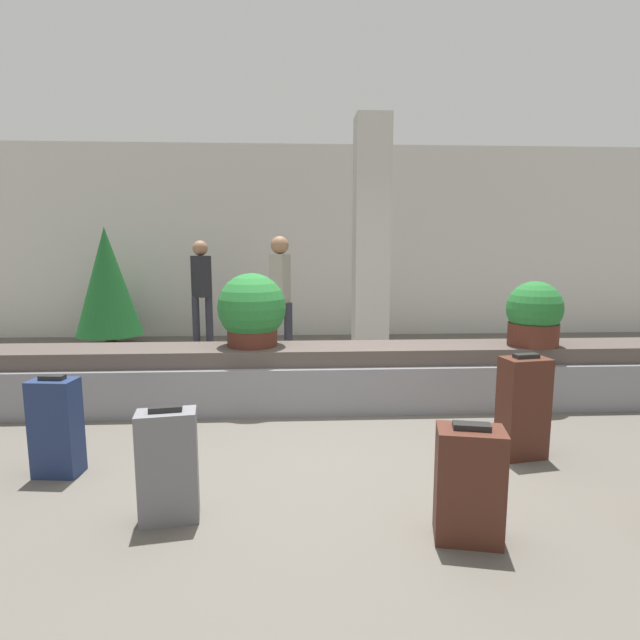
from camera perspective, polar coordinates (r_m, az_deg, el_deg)
The scene contains 13 objects.
ground_plane at distance 3.76m, azimuth 1.03°, elevation -15.55°, with size 18.00×18.00×0.00m, color #59544C.
back_wall at distance 8.57m, azimuth -1.38°, elevation 8.90°, with size 18.00×0.06×3.20m.
carousel at distance 4.84m, azimuth 0.00°, elevation -6.54°, with size 8.95×0.71×0.58m.
pillar at distance 6.76m, azimuth 5.85°, elevation 8.99°, with size 0.45×0.45×3.20m.
suitcase_0 at distance 3.01m, azimuth -16.97°, elevation -15.64°, with size 0.35×0.22×0.66m.
suitcase_1 at distance 3.95m, azimuth 22.18°, elevation -9.23°, with size 0.35×0.26×0.77m.
suitcase_2 at distance 2.83m, azimuth 16.66°, elevation -17.51°, with size 0.38×0.29×0.63m.
suitcase_4 at distance 3.83m, azimuth -27.92°, elevation -10.77°, with size 0.31×0.22×0.69m.
potted_plant_0 at distance 4.78m, azimuth -7.80°, elevation 1.01°, with size 0.65×0.65×0.70m.
potted_plant_1 at distance 5.18m, azimuth 23.27°, elevation 0.55°, with size 0.52×0.52×0.62m.
traveler_0 at distance 6.51m, azimuth -4.57°, elevation 3.65°, with size 0.31×0.36×1.66m.
traveler_1 at distance 7.73m, azimuth -13.40°, elevation 3.96°, with size 0.34×0.36×1.61m.
decorated_tree at distance 8.24m, azimuth -23.15°, elevation 4.06°, with size 0.98×0.98×1.82m.
Camera 1 is at (-0.24, -3.43, 1.53)m, focal length 28.00 mm.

